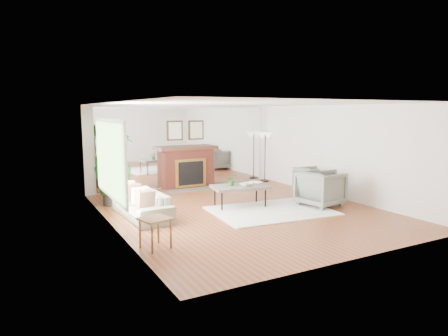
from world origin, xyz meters
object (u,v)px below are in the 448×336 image
coffee_table (240,187)px  fireplace (188,166)px  potted_ficus (113,163)px  floor_lamp (265,140)px  side_table (155,223)px  armchair_back (314,182)px  armchair_front (321,189)px  sofa (142,205)px

coffee_table → fireplace: bearing=92.5°
fireplace → coffee_table: (0.12, -2.90, -0.17)m
potted_ficus → floor_lamp: potted_ficus is taller
potted_ficus → fireplace: bearing=25.1°
side_table → armchair_back: bearing=21.2°
potted_ficus → floor_lamp: (5.21, 1.02, 0.34)m
armchair_front → side_table: size_ratio=1.67×
coffee_table → floor_lamp: size_ratio=0.89×
fireplace → armchair_front: (1.93, -3.74, -0.22)m
sofa → potted_ficus: 1.74m
side_table → floor_lamp: bearing=40.8°
sofa → potted_ficus: size_ratio=1.00×
coffee_table → armchair_back: bearing=3.9°
sofa → floor_lamp: bearing=114.4°
coffee_table → floor_lamp: floor_lamp is taller
fireplace → armchair_back: size_ratio=2.34×
sofa → armchair_back: 4.87m
floor_lamp → side_table: bearing=-139.2°
armchair_back → side_table: armchair_back is taller
fireplace → coffee_table: bearing=-87.5°
side_table → potted_ficus: size_ratio=0.29×
sofa → side_table: sofa is taller
armchair_back → sofa: bearing=92.9°
fireplace → sofa: 3.56m
coffee_table → floor_lamp: bearing=46.8°
armchair_front → coffee_table: bearing=55.2°
armchair_back → armchair_front: armchair_front is taller
side_table → potted_ficus: bearing=87.8°
coffee_table → armchair_front: size_ratio=1.51×
armchair_front → side_table: 4.70m
fireplace → armchair_front: fireplace is taller
coffee_table → potted_ficus: bearing=146.8°
armchair_back → floor_lamp: (0.10, 2.57, 0.99)m
armchair_back → potted_ficus: size_ratio=0.44×
fireplace → side_table: bearing=-119.0°
coffee_table → potted_ficus: 3.20m
coffee_table → armchair_front: armchair_front is taller
armchair_front → side_table: (-4.58, -1.03, 0.01)m
coffee_table → floor_lamp: (2.58, 2.74, 0.90)m
fireplace → sofa: bearing=-129.9°
fireplace → potted_ficus: bearing=-154.9°
armchair_front → floor_lamp: (0.77, 3.58, 0.95)m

